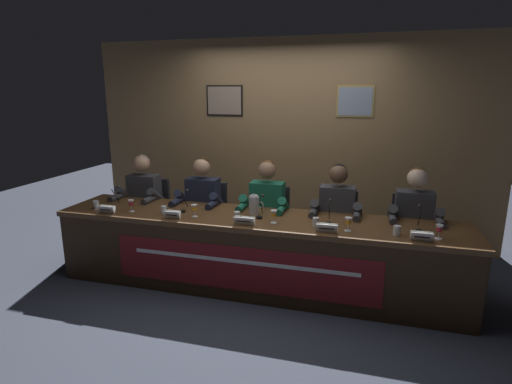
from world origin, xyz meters
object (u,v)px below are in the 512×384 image
Objects in this scene: water_cup_center at (237,216)px; nameplate_right at (327,228)px; microphone_left at (184,204)px; microphone_right at (329,216)px; conference_table at (253,242)px; chair_center at (270,228)px; water_cup_far_left at (96,205)px; water_pitcher_central at (254,205)px; panelist_far_left at (141,199)px; chair_left at (208,222)px; chair_far_right at (410,240)px; nameplate_far_right at (422,236)px; nameplate_center at (244,221)px; juice_glass_center at (274,214)px; juice_glass_far_left at (131,203)px; chair_right at (337,234)px; water_cup_right at (316,223)px; microphone_center at (260,210)px; water_cup_far_right at (397,231)px; nameplate_left at (172,215)px; juice_glass_right at (348,222)px; juice_glass_far_right at (439,229)px; water_cup_left at (164,211)px; microphone_far_left at (115,200)px; panelist_far_right at (414,221)px; nameplate_far_left at (107,209)px; panelist_left at (201,204)px; panelist_right at (336,214)px; panelist_center at (265,209)px; chair_far_left at (151,217)px; microphone_far_right at (419,222)px; juice_glass_left at (194,208)px.

water_cup_center reaches higher than nameplate_right.
microphone_left and microphone_right have the same top height.
chair_center reaches higher than conference_table.
water_cup_far_left is at bearing -156.21° from chair_center.
water_pitcher_central is at bearing 102.15° from conference_table.
microphone_left is at bearing -27.52° from panelist_far_left.
chair_far_right is (2.25, 0.00, 0.00)m from chair_left.
chair_far_right is at bearing 89.85° from nameplate_far_right.
nameplate_center is 1.59× the size of juice_glass_center.
chair_center is 0.63m from water_pitcher_central.
chair_left is (0.53, 0.74, -0.39)m from juice_glass_far_left.
chair_right reaches higher than water_cup_right.
panelist_far_left reaches higher than microphone_center.
juice_glass_far_left reaches higher than water_cup_far_right.
chair_center is (0.77, 0.85, -0.34)m from nameplate_left.
microphone_center reaches higher than water_pitcher_central.
juice_glass_right is 1.00× the size of juice_glass_far_right.
panelist_far_left reaches higher than juice_glass_far_right.
juice_glass_right is (1.66, 0.09, 0.05)m from nameplate_left.
water_cup_left is 0.39× the size of microphone_left.
nameplate_right is at bearing -30.10° from chair_left.
water_cup_center is at bearing 178.93° from juice_glass_far_right.
microphone_far_left reaches higher than juice_glass_far_left.
microphone_far_left is at bearing -141.62° from chair_left.
chair_left is 4.17× the size of microphone_left.
water_pitcher_central is at bearing -169.47° from panelist_far_right.
panelist_left is at bearing 42.02° from nameplate_far_left.
panelist_far_left is at bearing 180.00° from panelist_far_right.
panelist_right reaches higher than water_cup_right.
water_cup_far_left is at bearing -141.71° from chair_left.
nameplate_far_left is 0.20× the size of chair_right.
panelist_center reaches higher than juice_glass_far_right.
chair_far_left is 10.61× the size of water_cup_far_left.
nameplate_left is (-0.02, -0.85, 0.34)m from chair_left.
chair_far_right is (1.54, 0.85, -0.34)m from nameplate_center.
panelist_left is 6.24× the size of nameplate_center.
juice_glass_center is (0.22, -0.03, 0.31)m from conference_table.
microphone_far_right is (2.26, -0.58, 0.38)m from chair_left.
water_cup_left is at bearing -42.74° from panelist_far_left.
panelist_far_left is at bearing 180.00° from panelist_right.
nameplate_left is at bearing -176.84° from juice_glass_right.
chair_far_left is 0.74m from microphone_far_left.
nameplate_right is 0.17m from water_cup_right.
nameplate_right is 1.50× the size of juice_glass_far_right.
nameplate_center is (0.55, -0.11, -0.05)m from juice_glass_left.
water_cup_right is at bearing 0.77° from water_cup_center.
juice_glass_right is (0.90, -0.56, 0.11)m from panelist_center.
microphone_far_right is (1.51, 0.11, 0.30)m from conference_table.
microphone_right is (0.85, 0.15, 0.04)m from water_cup_center.
nameplate_left and nameplate_far_right have the same top height.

